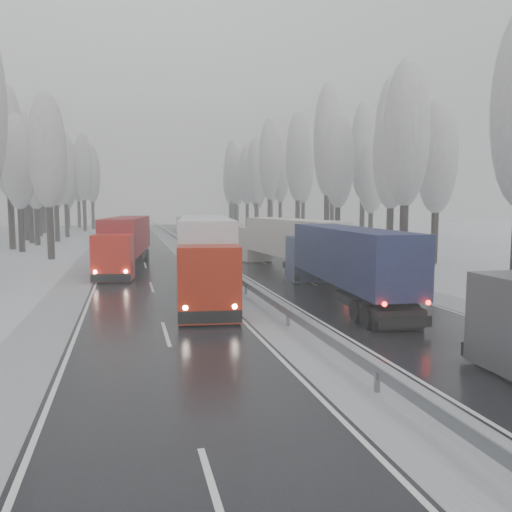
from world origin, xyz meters
name	(u,v)px	position (x,y,z in m)	size (l,w,h in m)	color
ground	(472,465)	(0.00, 0.00, 0.00)	(260.00, 260.00, 0.00)	silver
carriageway_right	(281,270)	(5.25, 30.00, 0.01)	(7.50, 200.00, 0.03)	black
carriageway_left	(148,275)	(-5.25, 30.00, 0.01)	(7.50, 200.00, 0.03)	black
median_slush	(216,272)	(0.00, 30.00, 0.02)	(3.00, 200.00, 0.04)	#ABAEB4
shoulder_right	(337,268)	(10.20, 30.00, 0.02)	(2.40, 200.00, 0.04)	#ABAEB4
shoulder_left	(79,277)	(-10.20, 30.00, 0.02)	(2.40, 200.00, 0.04)	#ABAEB4
median_guardrail	(216,265)	(0.00, 29.99, 0.60)	(0.12, 200.00, 0.76)	slate
tree_18	(406,135)	(14.51, 27.03, 10.70)	(3.60, 3.60, 16.58)	black
tree_19	(437,158)	(20.02, 31.03, 9.42)	(3.60, 3.60, 14.57)	black
tree_20	(392,154)	(17.90, 35.17, 10.14)	(3.60, 3.60, 15.71)	black
tree_21	(392,140)	(20.12, 39.17, 12.00)	(3.60, 3.60, 18.62)	black
tree_22	(339,162)	(17.02, 45.60, 10.24)	(3.60, 3.60, 15.86)	black
tree_23	(372,177)	(23.31, 49.60, 8.77)	(3.60, 3.60, 13.55)	black
tree_24	(328,142)	(17.90, 51.02, 13.19)	(3.60, 3.60, 20.49)	black
tree_25	(363,152)	(24.81, 55.02, 12.52)	(3.60, 3.60, 19.44)	black
tree_26	(298,158)	(17.56, 61.27, 12.10)	(3.60, 3.60, 18.78)	black
tree_27	(333,166)	(24.72, 65.27, 11.36)	(3.60, 3.60, 17.62)	black
tree_28	(270,160)	(16.34, 71.95, 12.64)	(3.60, 3.60, 19.62)	black
tree_29	(303,169)	(23.71, 75.95, 11.67)	(3.60, 3.60, 18.11)	black
tree_30	(256,171)	(16.56, 81.70, 11.52)	(3.60, 3.60, 17.86)	black
tree_31	(280,171)	(22.48, 85.70, 11.97)	(3.60, 3.60, 18.58)	black
tree_32	(247,175)	(16.63, 89.21, 11.18)	(3.60, 3.60, 17.33)	black
tree_33	(257,186)	(19.77, 93.21, 9.26)	(3.60, 3.60, 14.33)	black
tree_34	(235,176)	(15.73, 96.32, 11.37)	(3.60, 3.60, 17.63)	black
tree_35	(272,176)	(24.94, 100.32, 11.77)	(3.60, 3.60, 18.25)	black
tree_36	(232,172)	(17.04, 106.16, 13.02)	(3.60, 3.60, 20.23)	black
tree_37	(257,183)	(24.02, 110.16, 10.56)	(3.60, 3.60, 16.37)	black
tree_38	(230,180)	(18.73, 116.73, 11.59)	(3.60, 3.60, 17.97)	black
tree_39	(237,185)	(21.55, 120.73, 10.45)	(3.60, 3.60, 16.19)	black
tree_62	(47,152)	(-13.94, 43.73, 10.36)	(3.60, 3.60, 16.04)	black
tree_64	(18,163)	(-18.26, 52.71, 9.96)	(3.60, 3.60, 15.42)	black
tree_65	(8,143)	(-20.05, 56.71, 12.55)	(3.60, 3.60, 19.48)	black
tree_66	(35,170)	(-18.16, 62.35, 9.84)	(3.60, 3.60, 15.23)	black
tree_67	(29,163)	(-19.54, 66.35, 11.03)	(3.60, 3.60, 17.09)	black
tree_68	(55,167)	(-16.58, 69.11, 10.75)	(3.60, 3.60, 16.65)	black
tree_69	(23,156)	(-21.42, 73.11, 12.46)	(3.60, 3.60, 19.35)	black
tree_70	(65,170)	(-16.33, 79.19, 11.03)	(3.60, 3.60, 17.09)	black
tree_71	(37,161)	(-21.09, 83.19, 12.63)	(3.60, 3.60, 19.61)	black
tree_72	(56,180)	(-18.93, 88.54, 9.76)	(3.60, 3.60, 15.11)	black
tree_73	(42,174)	(-21.82, 92.54, 11.11)	(3.60, 3.60, 17.22)	black
tree_74	(83,168)	(-15.07, 99.33, 12.67)	(3.60, 3.60, 19.68)	black
tree_75	(38,172)	(-24.20, 103.33, 11.99)	(3.60, 3.60, 18.60)	black
tree_76	(92,175)	(-14.05, 108.72, 11.95)	(3.60, 3.60, 18.55)	black
tree_77	(67,187)	(-19.66, 112.72, 9.26)	(3.60, 3.60, 14.32)	black
tree_78	(78,173)	(-17.56, 115.31, 12.59)	(3.60, 3.60, 19.55)	black
tree_79	(67,181)	(-20.33, 119.31, 11.01)	(3.60, 3.60, 17.07)	black
truck_blue_box	(341,258)	(4.69, 17.00, 2.37)	(3.70, 15.98, 4.07)	navy
truck_cream_box	(286,241)	(5.58, 29.75, 2.44)	(4.48, 16.42, 4.17)	#BBB5A5
box_truck_distant	(183,224)	(4.01, 91.30, 1.56)	(3.18, 8.40, 3.07)	silver
truck_red_white	(206,250)	(-2.29, 20.53, 2.64)	(5.00, 17.76, 4.52)	#9D1B08
truck_red_red	(126,239)	(-6.84, 33.81, 2.48)	(4.60, 16.70, 4.25)	red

